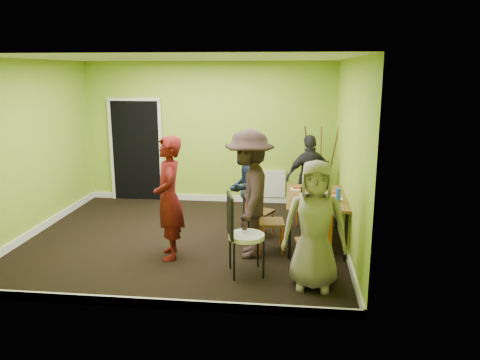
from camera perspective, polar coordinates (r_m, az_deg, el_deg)
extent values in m
plane|color=black|center=(7.59, -6.69, -7.10)|extent=(5.00, 5.00, 0.00)
cube|color=#9ABC30|center=(9.40, -3.84, 5.73)|extent=(5.00, 0.04, 2.80)
cube|color=#9ABC30|center=(5.11, -12.75, -1.01)|extent=(5.00, 0.04, 2.80)
cube|color=#9ABC30|center=(8.16, -24.36, 3.43)|extent=(0.04, 4.50, 2.80)
cube|color=#9ABC30|center=(7.08, 13.14, 2.92)|extent=(0.04, 4.50, 2.80)
cube|color=white|center=(7.12, -7.31, 14.54)|extent=(5.00, 4.50, 0.04)
cube|color=black|center=(9.80, -12.52, 3.51)|extent=(1.00, 0.05, 2.04)
cube|color=white|center=(9.41, 4.03, -0.45)|extent=(0.50, 0.04, 0.55)
cylinder|color=black|center=(6.69, 6.07, -6.68)|extent=(0.04, 0.04, 0.71)
cylinder|color=black|center=(6.74, 12.77, -6.81)|extent=(0.04, 0.04, 0.71)
cylinder|color=black|center=(8.00, 6.15, -3.32)|extent=(0.04, 0.04, 0.71)
cylinder|color=black|center=(8.04, 11.73, -3.44)|extent=(0.04, 0.04, 0.71)
cube|color=brown|center=(7.25, 9.28, -2.10)|extent=(0.90, 1.50, 0.04)
cylinder|color=orange|center=(7.80, 1.97, -4.85)|extent=(0.02, 0.02, 0.41)
cylinder|color=orange|center=(7.54, 0.86, -5.48)|extent=(0.02, 0.02, 0.41)
cylinder|color=orange|center=(7.67, 4.01, -5.20)|extent=(0.02, 0.02, 0.41)
cylinder|color=orange|center=(7.41, 2.95, -5.86)|extent=(0.02, 0.02, 0.41)
cube|color=brown|center=(7.54, 2.46, -3.87)|extent=(0.48, 0.48, 0.04)
cube|color=orange|center=(7.55, 1.32, -1.91)|extent=(0.16, 0.33, 0.45)
cylinder|color=orange|center=(7.16, 2.29, -6.42)|extent=(0.03, 0.03, 0.44)
cylinder|color=orange|center=(6.85, 2.42, -7.35)|extent=(0.03, 0.03, 0.44)
cylinder|color=orange|center=(7.18, 4.96, -6.39)|extent=(0.03, 0.03, 0.44)
cylinder|color=orange|center=(6.87, 5.21, -7.33)|extent=(0.03, 0.03, 0.44)
cube|color=brown|center=(6.94, 3.75, -5.16)|extent=(0.43, 0.43, 0.04)
cube|color=orange|center=(6.85, 2.23, -3.08)|extent=(0.07, 0.37, 0.49)
cylinder|color=orange|center=(8.40, 10.06, -3.46)|extent=(0.03, 0.03, 0.48)
cylinder|color=orange|center=(8.48, 7.66, -3.21)|extent=(0.03, 0.03, 0.48)
cylinder|color=orange|center=(8.06, 9.48, -4.16)|extent=(0.03, 0.03, 0.48)
cylinder|color=orange|center=(8.14, 6.99, -3.89)|extent=(0.03, 0.03, 0.48)
cube|color=brown|center=(8.20, 8.60, -2.06)|extent=(0.53, 0.53, 0.04)
cube|color=orange|center=(8.32, 9.02, 0.20)|extent=(0.40, 0.14, 0.53)
cylinder|color=orange|center=(6.03, 7.50, -10.31)|extent=(0.03, 0.03, 0.46)
cylinder|color=orange|center=(6.11, 10.72, -10.14)|extent=(0.03, 0.03, 0.46)
cylinder|color=orange|center=(6.35, 6.91, -9.08)|extent=(0.03, 0.03, 0.46)
cylinder|color=orange|center=(6.41, 9.97, -8.94)|extent=(0.03, 0.03, 0.46)
cube|color=brown|center=(6.14, 8.85, -7.65)|extent=(0.47, 0.47, 0.04)
cube|color=orange|center=(5.87, 9.35, -5.82)|extent=(0.38, 0.10, 0.51)
cylinder|color=black|center=(6.38, -1.22, -8.61)|extent=(0.03, 0.03, 0.51)
cylinder|color=black|center=(6.03, -0.73, -9.95)|extent=(0.03, 0.03, 0.51)
cylinder|color=black|center=(6.44, 2.20, -8.41)|extent=(0.03, 0.03, 0.51)
cylinder|color=black|center=(6.09, 2.89, -9.72)|extent=(0.03, 0.03, 0.51)
cylinder|color=white|center=(6.13, 0.79, -6.88)|extent=(0.47, 0.47, 0.06)
cube|color=black|center=(6.01, -1.21, -4.37)|extent=(0.14, 0.42, 0.56)
cylinder|color=brown|center=(9.08, 8.36, 1.56)|extent=(0.23, 0.38, 1.63)
cylinder|color=brown|center=(9.11, 10.99, 1.49)|extent=(0.23, 0.38, 1.63)
cylinder|color=brown|center=(8.86, 9.76, 1.21)|extent=(0.03, 0.37, 1.59)
cube|color=brown|center=(9.05, 9.69, 1.17)|extent=(0.44, 0.04, 0.04)
cylinder|color=white|center=(7.61, 6.97, -1.08)|extent=(0.23, 0.23, 0.01)
cylinder|color=white|center=(6.82, 7.97, -2.80)|extent=(0.26, 0.26, 0.01)
cylinder|color=white|center=(7.74, 9.66, -0.93)|extent=(0.23, 0.23, 0.01)
cylinder|color=white|center=(6.78, 9.83, -2.98)|extent=(0.24, 0.24, 0.01)
cylinder|color=white|center=(7.38, 11.12, -1.69)|extent=(0.24, 0.24, 0.01)
cylinder|color=white|center=(7.12, 11.43, -2.26)|extent=(0.25, 0.25, 0.01)
cylinder|color=white|center=(7.18, 8.94, -1.26)|extent=(0.07, 0.07, 0.19)
cylinder|color=blue|center=(6.97, 11.89, -1.82)|extent=(0.07, 0.07, 0.20)
cylinder|color=orange|center=(7.35, 8.30, -1.39)|extent=(0.04, 0.04, 0.08)
cylinder|color=black|center=(7.39, 7.62, -1.22)|extent=(0.06, 0.06, 0.09)
cylinder|color=black|center=(7.58, 9.41, -0.88)|extent=(0.06, 0.06, 0.10)
cylinder|color=black|center=(6.71, 10.18, -2.74)|extent=(0.07, 0.07, 0.11)
imported|color=white|center=(7.02, 7.66, -1.99)|extent=(0.12, 0.12, 0.09)
imported|color=white|center=(7.32, 10.19, -1.43)|extent=(0.11, 0.11, 0.10)
imported|color=#550E0F|center=(6.64, -8.67, -2.18)|extent=(0.58, 0.73, 1.76)
imported|color=black|center=(7.54, 0.43, -0.88)|extent=(0.82, 0.92, 1.57)
imported|color=black|center=(6.62, 1.14, -1.70)|extent=(0.74, 1.22, 1.84)
imported|color=#222227|center=(8.46, 8.50, 0.35)|extent=(0.96, 0.65, 1.52)
imported|color=gray|center=(5.74, 9.11, -5.48)|extent=(0.81, 0.55, 1.60)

